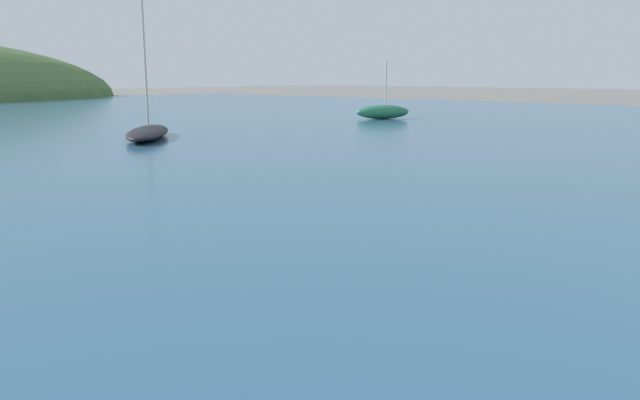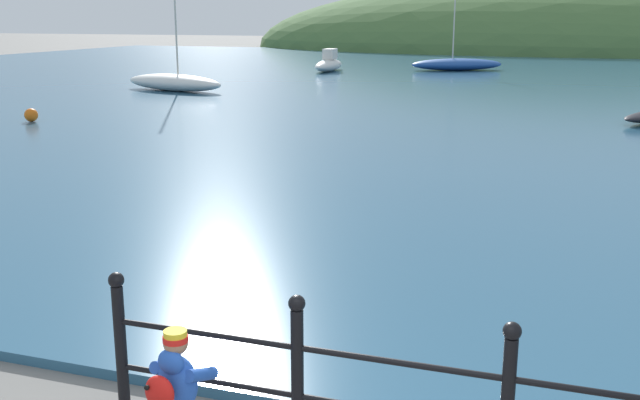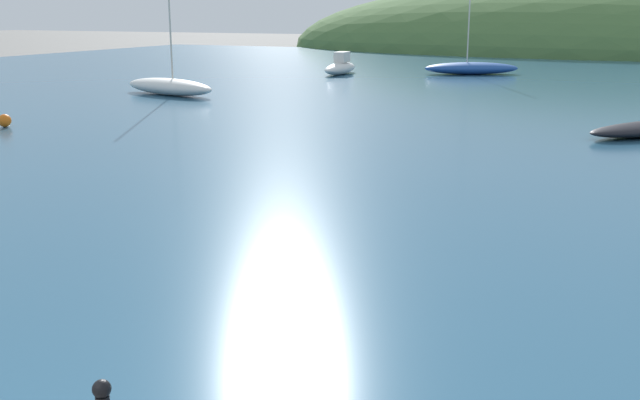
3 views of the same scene
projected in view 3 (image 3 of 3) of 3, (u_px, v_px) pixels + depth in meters
The scene contains 6 objects.
water at pixel (554, 91), 32.31m from camera, with size 80.00×60.00×0.10m, color #2D5B7A.
far_hillside at pixel (607, 51), 64.82m from camera, with size 57.86×31.82×12.54m.
boat_white_sailboat at pixel (169, 86), 30.16m from camera, with size 4.98×2.53×5.94m.
boat_twin_mast at pixel (340, 67), 39.85m from camera, with size 1.25×3.97×1.17m.
boat_far_left at pixel (471, 68), 39.80m from camera, with size 5.24×3.73×6.11m.
mooring_buoy at pixel (5, 121), 21.89m from camera, with size 0.38×0.38×0.38m, color orange.
Camera 3 is at (3.82, -1.81, 3.43)m, focal length 42.00 mm.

